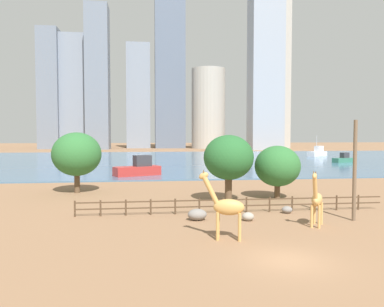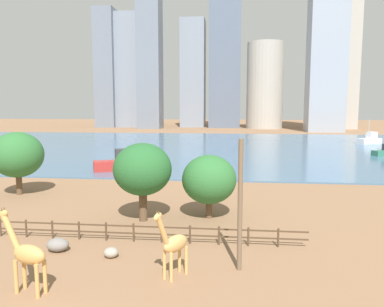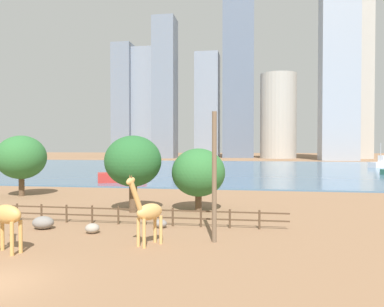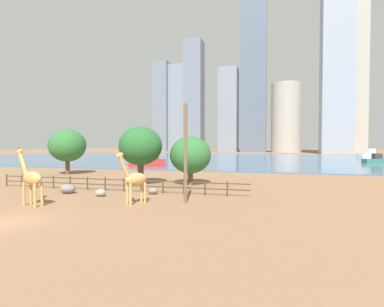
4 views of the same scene
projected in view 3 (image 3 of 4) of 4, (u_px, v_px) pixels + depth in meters
name	position (u px, v px, depth m)	size (l,w,h in m)	color
ground_plane	(210.00, 168.00, 94.21)	(400.00, 400.00, 0.00)	#8C6647
harbor_water	(209.00, 168.00, 91.25)	(180.00, 86.00, 0.20)	#476B8C
giraffe_tall	(5.00, 214.00, 19.77)	(2.96, 1.26, 4.37)	tan
giraffe_companion	(148.00, 212.00, 21.13)	(1.84, 2.44, 4.11)	tan
utility_pole	(214.00, 177.00, 21.88)	(0.28, 0.28, 7.66)	brown
boulder_near_fence	(161.00, 224.00, 25.75)	(0.90, 0.78, 0.59)	gray
boulder_by_pole	(92.00, 228.00, 24.15)	(0.93, 0.86, 0.64)	gray
boulder_small	(43.00, 223.00, 25.37)	(1.47, 1.16, 0.87)	gray
enclosure_fence	(99.00, 213.00, 27.16)	(26.12, 0.14, 1.30)	#4C3826
tree_left_large	(133.00, 161.00, 31.74)	(4.82, 4.82, 6.53)	brown
tree_center_broad	(21.00, 157.00, 42.00)	(5.44, 5.44, 6.81)	brown
tree_right_tall	(198.00, 173.00, 32.31)	(4.62, 4.62, 5.43)	brown
boat_ferry	(382.00, 163.00, 93.95)	(7.08, 5.77, 6.16)	silver
boat_sailboat	(123.00, 175.00, 56.32)	(7.54, 5.20, 3.13)	#B22D28
skyline_tower_needle	(339.00, 34.00, 143.46)	(13.69, 10.38, 97.15)	#939EAD
skyline_block_central	(352.00, 46.00, 164.16)	(15.94, 10.41, 99.29)	#ADA89E
skyline_tower_glass	(278.00, 116.00, 168.35)	(16.06, 16.06, 37.85)	#ADA89E
skyline_block_left	(239.00, 66.00, 177.03)	(14.40, 11.28, 87.15)	slate
skyline_block_right	(147.00, 103.00, 182.93)	(13.82, 8.60, 53.29)	gray
skyline_tower_short	(207.00, 106.00, 183.30)	(11.35, 12.91, 50.52)	gray
skyline_block_wide	(165.00, 88.00, 170.39)	(9.99, 11.01, 63.60)	slate
skyline_tower_far	(125.00, 102.00, 185.46)	(9.29, 15.46, 55.17)	slate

